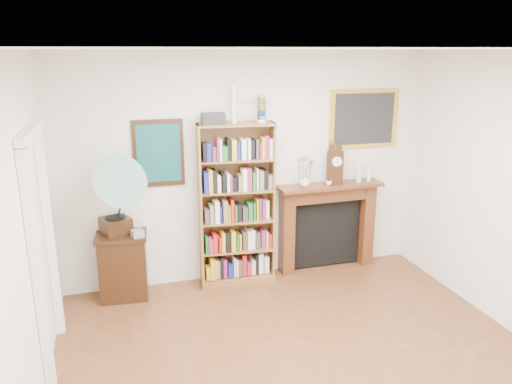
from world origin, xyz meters
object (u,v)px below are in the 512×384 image
(cd_stack, at_px, (137,233))
(bottle_left, at_px, (359,173))
(bookshelf, at_px, (237,196))
(gramophone, at_px, (113,191))
(fireplace, at_px, (327,218))
(mantel_clock, at_px, (335,166))
(side_cabinet, at_px, (123,266))
(teacup, at_px, (329,183))
(flower_vase, at_px, (305,181))
(bottle_right, at_px, (369,173))

(cd_stack, height_order, bottle_left, bottle_left)
(bookshelf, distance_m, gramophone, 1.44)
(bookshelf, xyz_separation_m, cd_stack, (-1.19, -0.17, -0.29))
(fireplace, relative_size, mantel_clock, 2.87)
(side_cabinet, relative_size, fireplace, 0.57)
(fireplace, distance_m, cd_stack, 2.44)
(bookshelf, relative_size, fireplace, 1.66)
(gramophone, bearing_deg, fireplace, -16.98)
(bookshelf, xyz_separation_m, side_cabinet, (-1.37, -0.04, -0.72))
(teacup, bearing_deg, mantel_clock, 28.04)
(bookshelf, distance_m, bottle_left, 1.63)
(bottle_left, bearing_deg, cd_stack, -175.96)
(cd_stack, distance_m, flower_vase, 2.11)
(mantel_clock, bearing_deg, flower_vase, -156.24)
(flower_vase, distance_m, bottle_right, 0.91)
(side_cabinet, height_order, mantel_clock, mantel_clock)
(mantel_clock, relative_size, bottle_right, 2.40)
(bookshelf, distance_m, flower_vase, 0.88)
(flower_vase, height_order, bottle_right, bottle_right)
(cd_stack, bearing_deg, teacup, 3.55)
(flower_vase, bearing_deg, bookshelf, -179.67)
(cd_stack, xyz_separation_m, bottle_right, (2.97, 0.22, 0.44))
(bookshelf, bearing_deg, mantel_clock, 6.41)
(teacup, relative_size, bottle_right, 0.38)
(bookshelf, bearing_deg, flower_vase, 5.53)
(mantel_clock, bearing_deg, gramophone, -155.62)
(side_cabinet, relative_size, gramophone, 0.80)
(teacup, bearing_deg, flower_vase, 174.50)
(gramophone, distance_m, teacup, 2.61)
(mantel_clock, bearing_deg, cd_stack, -154.72)
(mantel_clock, distance_m, bottle_left, 0.36)
(bookshelf, xyz_separation_m, flower_vase, (0.87, 0.01, 0.12))
(teacup, bearing_deg, fireplace, 67.41)
(gramophone, bearing_deg, bookshelf, -15.99)
(side_cabinet, bearing_deg, gramophone, -109.33)
(mantel_clock, bearing_deg, fireplace, 154.58)
(mantel_clock, xyz_separation_m, flower_vase, (-0.41, -0.02, -0.16))
(cd_stack, bearing_deg, mantel_clock, 4.61)
(fireplace, distance_m, bottle_left, 0.72)
(bookshelf, bearing_deg, fireplace, 9.03)
(side_cabinet, bearing_deg, bottle_left, 6.18)
(flower_vase, bearing_deg, side_cabinet, -178.74)
(side_cabinet, height_order, cd_stack, cd_stack)
(cd_stack, height_order, bottle_right, bottle_right)
(mantel_clock, bearing_deg, bottle_right, 23.14)
(fireplace, relative_size, teacup, 18.01)
(cd_stack, height_order, mantel_clock, mantel_clock)
(gramophone, bearing_deg, bottle_left, -18.66)
(fireplace, height_order, cd_stack, fireplace)
(bookshelf, bearing_deg, cd_stack, -166.58)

